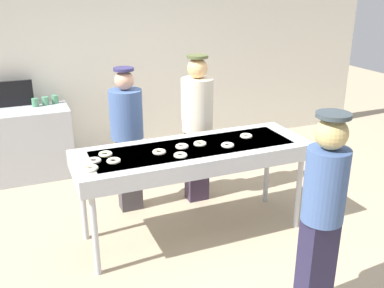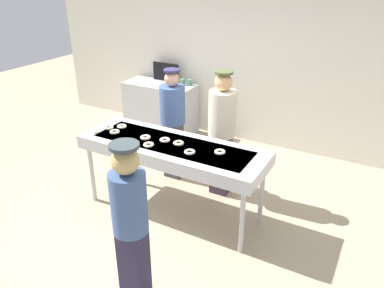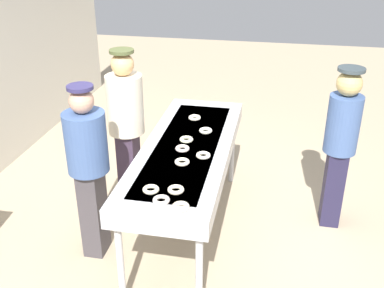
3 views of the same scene
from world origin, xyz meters
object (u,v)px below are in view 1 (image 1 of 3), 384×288
paper_cup_0 (45,101)px  sugar_donut_0 (91,168)px  sugar_donut_5 (228,145)px  menu_display (12,94)px  worker_assistant (197,120)px  sugar_donut_9 (182,146)px  sugar_donut_2 (105,154)px  sugar_donut_1 (246,136)px  sugar_donut_4 (94,161)px  fryer_conveyor (193,155)px  sugar_donut_6 (200,144)px  customer_waiting (323,208)px  paper_cup_1 (55,99)px  sugar_donut_3 (181,155)px  prep_counter (19,145)px  paper_cup_2 (35,102)px  sugar_donut_7 (159,152)px  sugar_donut_8 (114,161)px  worker_baker (127,132)px

paper_cup_0 → sugar_donut_0: bearing=-86.3°
sugar_donut_5 → menu_display: size_ratio=0.24×
sugar_donut_5 → worker_assistant: size_ratio=0.07×
sugar_donut_5 → sugar_donut_9: bearing=161.8°
sugar_donut_2 → sugar_donut_1: bearing=-2.3°
sugar_donut_4 → sugar_donut_9: (0.83, 0.03, 0.00)m
fryer_conveyor → sugar_donut_1: bearing=4.4°
sugar_donut_5 → sugar_donut_6: (-0.23, 0.14, 0.00)m
sugar_donut_4 → customer_waiting: 1.94m
sugar_donut_1 → sugar_donut_2: (-1.42, 0.06, 0.00)m
sugar_donut_1 → paper_cup_0: (-1.75, 2.17, 0.01)m
sugar_donut_4 → paper_cup_1: 2.27m
sugar_donut_3 → sugar_donut_6: (0.28, 0.21, 0.00)m
sugar_donut_5 → sugar_donut_6: size_ratio=1.00×
fryer_conveyor → prep_counter: (-1.55, 2.07, -0.40)m
sugar_donut_3 → paper_cup_0: paper_cup_0 is taller
paper_cup_1 → paper_cup_2: 0.26m
sugar_donut_3 → customer_waiting: 1.35m
menu_display → fryer_conveyor: bearing=-56.0°
sugar_donut_4 → sugar_donut_7: size_ratio=1.00×
menu_display → sugar_donut_1: bearing=-46.4°
sugar_donut_2 → sugar_donut_8: 0.19m
sugar_donut_6 → worker_assistant: size_ratio=0.07×
paper_cup_1 → menu_display: (-0.52, 0.04, 0.11)m
sugar_donut_5 → paper_cup_2: size_ratio=1.18×
fryer_conveyor → sugar_donut_9: bearing=170.4°
sugar_donut_9 → menu_display: menu_display is taller
fryer_conveyor → sugar_donut_6: size_ratio=18.27×
fryer_conveyor → paper_cup_1: paper_cup_1 is taller
sugar_donut_5 → worker_baker: worker_baker is taller
fryer_conveyor → customer_waiting: size_ratio=1.42×
paper_cup_0 → paper_cup_2: same height
sugar_donut_9 → paper_cup_2: (-1.17, 2.17, 0.01)m
menu_display → sugar_donut_4: bearing=-75.4°
paper_cup_2 → sugar_donut_3: bearing=-65.5°
sugar_donut_0 → sugar_donut_7: bearing=11.5°
paper_cup_1 → menu_display: bearing=175.5°
sugar_donut_5 → sugar_donut_2: bearing=168.9°
sugar_donut_8 → paper_cup_2: 2.32m
sugar_donut_0 → sugar_donut_4: 0.16m
fryer_conveyor → paper_cup_2: 2.54m
sugar_donut_6 → menu_display: bearing=125.5°
sugar_donut_3 → sugar_donut_9: bearing=65.4°
sugar_donut_4 → paper_cup_0: paper_cup_0 is taller
paper_cup_0 → sugar_donut_8: bearing=-80.9°
paper_cup_2 → sugar_donut_8: bearing=-77.7°
sugar_donut_7 → sugar_donut_3: bearing=-44.8°
fryer_conveyor → sugar_donut_0: sugar_donut_0 is taller
sugar_donut_3 → prep_counter: (-1.34, 2.25, -0.50)m
sugar_donut_2 → sugar_donut_5: 1.15m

